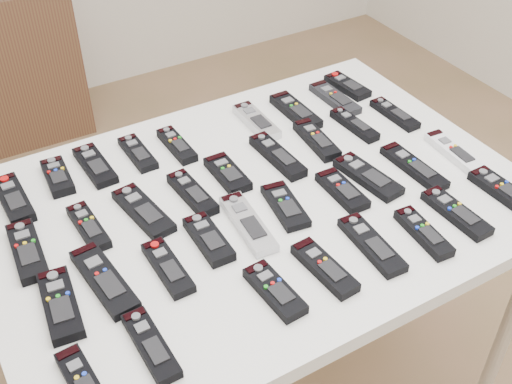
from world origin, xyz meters
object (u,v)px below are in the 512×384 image
remote_20 (168,268)px  remote_25 (368,177)px  remote_11 (143,211)px  remote_31 (325,268)px  remote_7 (335,99)px  remote_33 (424,233)px  remote_17 (395,114)px  remote_22 (248,223)px  remote_0 (14,199)px  remote_23 (285,206)px  remote_19 (104,280)px  remote_13 (228,174)px  remote_32 (372,244)px  remote_5 (256,122)px  remote_27 (455,153)px  remote_30 (275,291)px  remote_16 (354,125)px  remote_29 (151,345)px  remote_28 (84,384)px  remote_2 (95,165)px  remote_18 (60,305)px  remote_4 (177,145)px  remote_34 (456,213)px  remote_26 (414,167)px  remote_12 (192,193)px  remote_24 (342,190)px  remote_21 (209,239)px  remote_10 (89,227)px  remote_8 (347,86)px  remote_1 (58,177)px  remote_6 (296,111)px  remote_3 (138,153)px  remote_14 (277,156)px  remote_35 (503,191)px  remote_15 (317,140)px

remote_20 → remote_25: size_ratio=0.89×
remote_11 → remote_31: remote_31 is taller
remote_7 → remote_33: bearing=-107.8°
remote_17 → remote_22: (-0.57, -0.18, 0.00)m
remote_0 → remote_23: (0.53, -0.34, -0.00)m
remote_19 → remote_22: 0.33m
remote_13 → remote_32: size_ratio=0.79×
remote_5 → remote_27: bearing=-45.5°
remote_0 → remote_30: bearing=-56.8°
remote_16 → remote_19: (-0.77, -0.20, 0.00)m
remote_5 → remote_11: 0.45m
remote_0 → remote_25: bearing=-25.6°
remote_25 → remote_29: bearing=-170.1°
remote_28 → remote_29: same height
remote_2 → remote_18: bearing=-119.7°
remote_4 → remote_23: size_ratio=0.99×
remote_5 → remote_34: 0.58m
remote_22 → remote_30: (-0.05, -0.20, 0.00)m
remote_7 → remote_19: bearing=-158.8°
remote_4 → remote_26: size_ratio=0.78×
remote_12 → remote_27: (0.64, -0.19, -0.00)m
remote_5 → remote_34: (0.20, -0.55, -0.00)m
remote_19 → remote_24: (0.58, -0.01, 0.00)m
remote_19 → remote_21: bearing=-6.0°
remote_5 → remote_10: bearing=-161.0°
remote_17 → remote_23: (-0.47, -0.18, 0.00)m
remote_5 → remote_8: size_ratio=1.18×
remote_2 → remote_1: bearing=178.1°
remote_6 → remote_7: 0.13m
remote_22 → remote_29: size_ratio=1.18×
remote_1 → remote_32: size_ratio=0.73×
remote_19 → remote_20: (0.12, -0.03, -0.00)m
remote_3 → remote_14: (0.30, -0.19, 0.00)m
remote_8 → remote_35: (0.02, -0.58, 0.00)m
remote_13 → remote_21: size_ratio=0.96×
remote_8 → remote_32: size_ratio=0.80×
remote_4 → remote_33: (0.32, -0.57, 0.00)m
remote_19 → remote_32: bearing=-25.5°
remote_8 → remote_31: remote_31 is taller
remote_24 → remote_27: size_ratio=0.81×
remote_15 → remote_34: size_ratio=0.97×
remote_15 → remote_6: bearing=83.9°
remote_21 → remote_7: bearing=31.6°
remote_1 → remote_6: same height
remote_14 → remote_16: size_ratio=1.19×
remote_10 → remote_24: bearing=-20.5°
remote_10 → remote_23: 0.44m
remote_17 → remote_20: (-0.78, -0.22, 0.00)m
remote_4 → remote_33: bearing=-61.7°
remote_4 → remote_17: 0.60m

